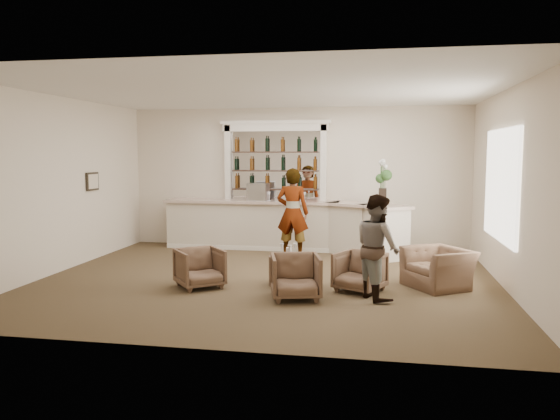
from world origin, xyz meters
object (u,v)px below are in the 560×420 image
Objects in this scene: cocktail_table at (289,271)px; armchair_right at (360,272)px; flower_vase at (383,180)px; espresso_machine at (258,192)px; armchair_center at (296,277)px; bar_counter at (286,226)px; armchair_left at (200,268)px; armchair_far at (438,268)px; sommelier at (293,213)px; guest at (377,247)px.

armchair_right is at bearing -10.20° from cocktail_table.
cocktail_table is 1.23m from armchair_right.
flower_vase is (1.57, 2.68, 1.43)m from cocktail_table.
flower_vase reaches higher than espresso_machine.
armchair_right is (0.96, 0.62, -0.02)m from armchair_center.
flower_vase is at bearing -16.02° from bar_counter.
armchair_right is at bearing -97.23° from flower_vase.
armchair_far is at bearing -28.65° from armchair_left.
sommelier is 2.65× the size of armchair_left.
armchair_far is at bearing -34.42° from espresso_machine.
sommelier is 2.69× the size of armchair_right.
armchair_left is at bearing -163.79° from cocktail_table.
armchair_center is 1.14m from armchair_right.
bar_counter is 5.93× the size of flower_vase.
sommelier is at bearing 97.35° from cocktail_table.
armchair_right is at bearing -62.91° from bar_counter.
armchair_left reaches higher than cocktail_table.
guest reaches higher than armchair_right.
guest is 1.42m from armchair_far.
cocktail_table is 0.35× the size of sommelier.
sommelier reaches higher than armchair_left.
armchair_far is (2.24, 1.11, -0.02)m from armchair_center.
bar_counter is 4.23m from armchair_center.
bar_counter is 7.54× the size of armchair_center.
flower_vase reaches higher than sommelier.
sommelier is at bearing 30.90° from armchair_left.
espresso_machine is at bearing 110.67° from cocktail_table.
armchair_left is at bearing -148.44° from armchair_right.
flower_vase is at bearing 167.58° from armchair_far.
cocktail_table is 1.50m from armchair_left.
sommelier is 1.99× the size of flower_vase.
bar_counter is at bearing 144.31° from armchair_right.
guest reaches higher than cocktail_table.
armchair_center reaches higher than armchair_far.
guest is 2.27× the size of armchair_right.
sommelier is 3.24m from armchair_right.
armchair_left is (-2.92, 0.19, -0.48)m from guest.
flower_vase reaches higher than cocktail_table.
cocktail_table is 2.68m from sommelier.
cocktail_table is 0.88m from armchair_center.
bar_counter is 3.37m from cocktail_table.
guest reaches higher than armchair_far.
armchair_right is at bearing 18.51° from armchair_center.
armchair_left reaches higher than armchair_far.
armchair_center is at bearing -65.44° from espresso_machine.
armchair_left is 3.88m from espresso_machine.
flower_vase is at bearing 7.11° from armchair_left.
cocktail_table is at bearing 39.95° from guest.
armchair_far is 1.05× the size of flower_vase.
armchair_left is 0.72× the size of armchair_far.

